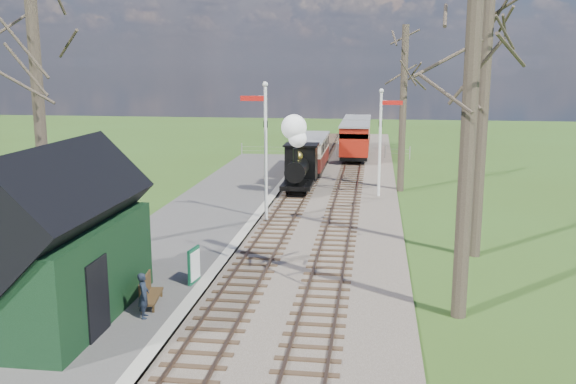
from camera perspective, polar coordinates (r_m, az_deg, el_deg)
name	(u,v)px	position (r m, az deg, el deg)	size (l,w,h in m)	color
distant_hills	(350,255)	(79.41, 5.56, -5.61)	(114.40, 48.00, 22.02)	#385B23
ballast_bed	(322,195)	(34.35, 3.03, -0.29)	(8.00, 60.00, 0.10)	brown
track_near	(298,194)	(34.46, 0.88, -0.15)	(1.60, 60.00, 0.15)	brown
track_far	(346,195)	(34.26, 5.20, -0.27)	(1.60, 60.00, 0.15)	brown
platform	(193,229)	(27.50, -8.42, -3.27)	(5.00, 44.00, 0.20)	#474442
coping_strip	(246,231)	(26.95, -3.71, -3.46)	(0.40, 44.00, 0.21)	#B2AD9E
station_shed	(58,244)	(18.25, -19.81, -4.38)	(3.25, 6.30, 4.78)	black
semaphore_near	(264,142)	(28.14, -2.13, 4.49)	(1.22, 0.24, 6.22)	silver
semaphore_far	(382,135)	(33.72, 8.32, 5.07)	(1.22, 0.24, 5.72)	silver
bare_trees	(295,117)	(21.86, 0.63, 6.67)	(15.51, 22.39, 12.00)	#382D23
fence_line	(324,151)	(48.10, 3.25, 3.69)	(12.60, 0.08, 1.00)	slate
locomotive	(299,158)	(34.55, 0.95, 3.01)	(1.69, 3.94, 4.23)	black
coach	(310,152)	(40.58, 1.99, 3.53)	(1.97, 6.76, 2.08)	black
red_carriage_a	(355,141)	(46.39, 5.96, 4.57)	(2.09, 5.18, 2.20)	black
red_carriage_b	(357,132)	(51.85, 6.16, 5.29)	(2.09, 5.18, 2.20)	black
sign_board	(194,265)	(20.51, -8.35, -6.46)	(0.20, 0.77, 1.13)	#104C2F
bench	(148,292)	(19.02, -12.32, -8.64)	(0.62, 1.48, 0.82)	#412E17
person	(144,295)	(18.03, -12.71, -8.95)	(0.46, 0.30, 1.27)	#19212E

